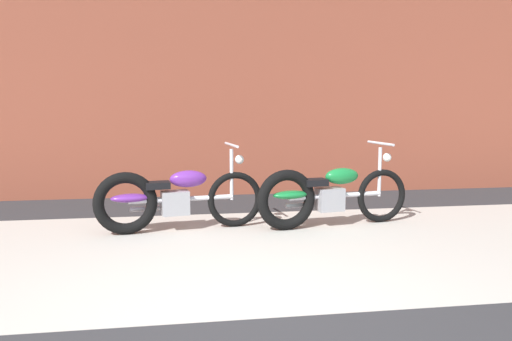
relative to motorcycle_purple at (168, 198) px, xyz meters
name	(u,v)px	position (x,y,z in m)	size (l,w,h in m)	color
ground_plane	(247,320)	(0.57, -2.64, -0.40)	(80.00, 80.00, 0.00)	#2D2D30
sidewalk_slab	(224,250)	(0.57, -0.89, -0.40)	(36.00, 3.50, 0.01)	#B2ADA3
brick_building_wall	(203,22)	(0.57, 2.56, 2.41)	(36.00, 0.50, 5.62)	brown
motorcycle_purple	(168,198)	(0.00, 0.00, 0.00)	(2.00, 0.58, 1.03)	black
motorcycle_green	(324,195)	(1.87, -0.06, 0.00)	(1.99, 0.62, 1.03)	black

